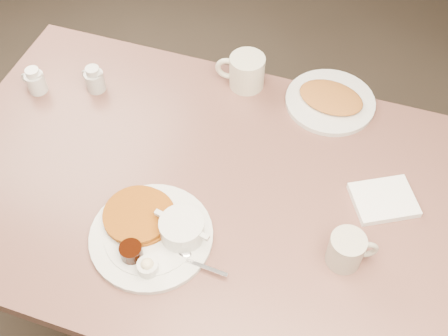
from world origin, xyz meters
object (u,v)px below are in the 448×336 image
(creamer_right, at_px, (94,79))
(diner_table, at_px, (222,225))
(creamer_left, at_px, (35,81))
(hash_plate, at_px, (330,100))
(coffee_mug_near, at_px, (347,250))
(main_plate, at_px, (155,231))
(coffee_mug_far, at_px, (245,71))

(creamer_right, bearing_deg, diner_table, -26.30)
(creamer_left, distance_m, creamer_right, 0.17)
(creamer_right, height_order, hash_plate, creamer_right)
(coffee_mug_near, bearing_deg, main_plate, -169.59)
(coffee_mug_near, height_order, hash_plate, coffee_mug_near)
(main_plate, xyz_separation_m, coffee_mug_far, (0.05, 0.56, 0.03))
(diner_table, height_order, coffee_mug_far, coffee_mug_far)
(coffee_mug_near, relative_size, creamer_left, 1.47)
(diner_table, xyz_separation_m, creamer_right, (-0.47, 0.23, 0.21))
(coffee_mug_near, bearing_deg, hash_plate, 105.60)
(diner_table, distance_m, coffee_mug_far, 0.45)
(creamer_right, xyz_separation_m, hash_plate, (0.67, 0.16, -0.02))
(diner_table, bearing_deg, creamer_right, 153.70)
(coffee_mug_far, bearing_deg, main_plate, -95.02)
(creamer_left, bearing_deg, diner_table, -15.22)
(main_plate, distance_m, creamer_left, 0.63)
(coffee_mug_far, bearing_deg, creamer_right, -159.04)
(creamer_left, bearing_deg, creamer_right, 20.85)
(diner_table, distance_m, main_plate, 0.28)
(creamer_left, xyz_separation_m, creamer_right, (0.16, 0.06, -0.00))
(diner_table, xyz_separation_m, coffee_mug_near, (0.33, -0.10, 0.22))
(coffee_mug_far, xyz_separation_m, creamer_right, (-0.41, -0.16, -0.01))
(diner_table, height_order, creamer_right, creamer_right)
(coffee_mug_near, bearing_deg, creamer_left, 164.53)
(main_plate, bearing_deg, hash_plate, 61.67)
(coffee_mug_far, height_order, creamer_right, coffee_mug_far)
(main_plate, distance_m, hash_plate, 0.64)
(coffee_mug_far, height_order, hash_plate, coffee_mug_far)
(diner_table, xyz_separation_m, creamer_left, (-0.63, 0.17, 0.21))
(creamer_left, relative_size, creamer_right, 1.02)
(coffee_mug_far, distance_m, creamer_right, 0.44)
(coffee_mug_near, distance_m, hash_plate, 0.50)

